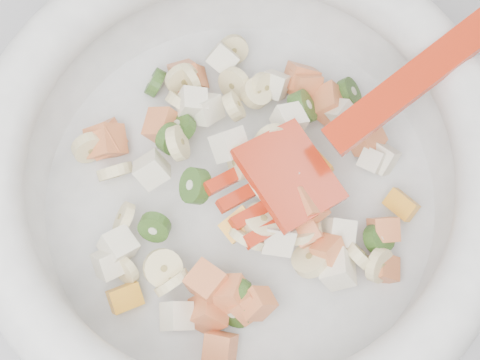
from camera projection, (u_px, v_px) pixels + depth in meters
counter at (199, 291)px, 1.02m from camera, size 2.00×0.60×0.90m
mixing_bowl at (241, 174)px, 0.53m from camera, size 0.48×0.39×0.14m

